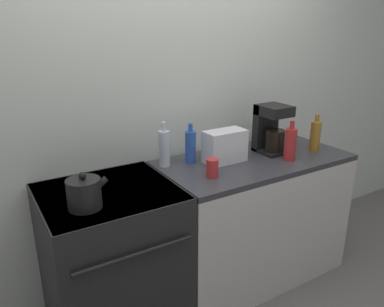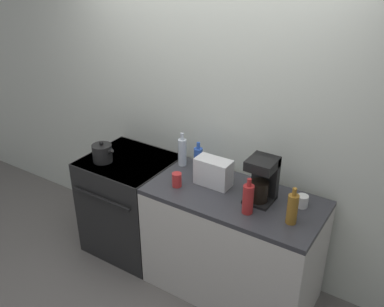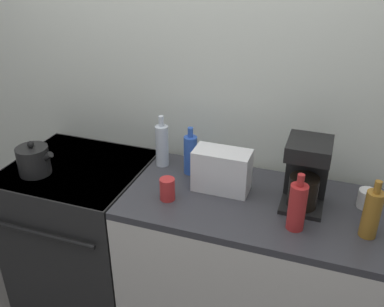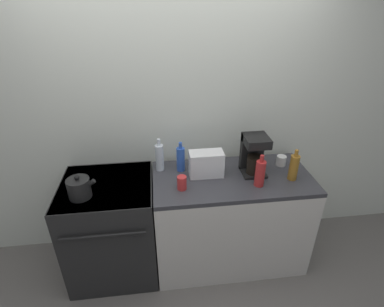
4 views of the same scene
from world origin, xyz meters
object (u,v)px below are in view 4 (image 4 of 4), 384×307
toaster (206,164)px  cup_red (182,183)px  kettle (79,188)px  bottle_clear (160,157)px  bottle_blue (181,159)px  coffee_maker (254,153)px  stove (112,227)px  bottle_amber (294,167)px  bottle_red (260,173)px  cup_white (281,161)px

toaster → cup_red: (-0.22, -0.17, -0.05)m
kettle → bottle_clear: bottle_clear is taller
bottle_blue → coffee_maker: bearing=-9.3°
stove → bottle_amber: bottle_amber is taller
kettle → bottle_red: bearing=-0.9°
kettle → cup_white: (1.64, 0.25, -0.03)m
kettle → bottle_blue: bearing=19.9°
coffee_maker → cup_red: (-0.61, -0.18, -0.12)m
cup_red → toaster: bearing=38.8°
coffee_maker → bottle_red: bearing=-92.5°
bottle_clear → cup_red: (0.16, -0.31, -0.06)m
stove → kettle: 0.55m
coffee_maker → cup_red: bearing=-163.7°
coffee_maker → cup_white: coffee_maker is taller
stove → bottle_red: size_ratio=3.38×
stove → coffee_maker: size_ratio=2.68×
bottle_amber → bottle_blue: size_ratio=1.01×
coffee_maker → bottle_red: (-0.01, -0.20, -0.06)m
bottle_red → cup_white: (0.29, 0.27, -0.07)m
bottle_red → toaster: bearing=152.8°
kettle → stove: bearing=40.0°
bottle_clear → cup_red: bottle_clear is taller
stove → coffee_maker: 1.35m
cup_white → cup_red: size_ratio=0.79×
coffee_maker → bottle_clear: size_ratio=1.17×
stove → toaster: toaster is taller
coffee_maker → stove: bearing=-177.7°
toaster → coffee_maker: (0.39, 0.00, 0.07)m
toaster → bottle_amber: bearing=-12.2°
bottle_red → cup_red: bottle_red is taller
toaster → cup_red: size_ratio=2.50×
kettle → bottle_red: 1.35m
bottle_blue → cup_red: bottle_blue is taller
stove → toaster: (0.81, 0.04, 0.54)m
stove → bottle_clear: bearing=22.1°
stove → bottle_blue: bearing=13.5°
stove → toaster: bearing=3.2°
toaster → bottle_red: (0.39, -0.20, 0.01)m
cup_red → bottle_amber: bearing=1.7°
stove → cup_red: 0.78m
bottle_amber → cup_red: bearing=-178.3°
bottle_red → bottle_amber: (0.29, 0.05, -0.00)m
stove → bottle_blue: 0.83m
toaster → bottle_blue: size_ratio=1.06×
bottle_amber → stove: bearing=176.1°
bottle_red → bottle_blue: 0.66m
bottle_amber → cup_white: (-0.01, 0.22, -0.07)m
cup_white → bottle_red: bearing=-136.6°
bottle_clear → bottle_amber: bearing=-14.9°
toaster → cup_white: bearing=6.3°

